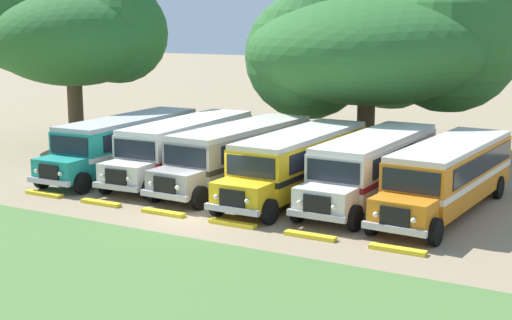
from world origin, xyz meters
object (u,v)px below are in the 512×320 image
object	(u,v)px
parked_bus_slot_1	(186,145)
parked_bus_slot_2	(240,152)
parked_bus_slot_0	(126,142)
parked_bus_slot_4	(374,164)
secondary_tree	(79,31)
broad_shade_tree	(379,50)
parked_bus_slot_3	(299,160)
parked_bus_slot_5	(449,173)

from	to	relation	value
parked_bus_slot_1	parked_bus_slot_2	size ratio (longest dim) A/B	1.00
parked_bus_slot_0	parked_bus_slot_4	xyz separation A→B (m)	(13.23, 0.60, 0.00)
parked_bus_slot_1	parked_bus_slot_4	xyz separation A→B (m)	(9.97, -0.04, 0.00)
parked_bus_slot_1	secondary_tree	distance (m)	13.20
secondary_tree	broad_shade_tree	bearing A→B (deg)	16.49
parked_bus_slot_4	secondary_tree	size ratio (longest dim) A/B	0.92
parked_bus_slot_1	secondary_tree	size ratio (longest dim) A/B	0.92
parked_bus_slot_2	broad_shade_tree	bearing A→B (deg)	164.93
parked_bus_slot_3	broad_shade_tree	xyz separation A→B (m)	(-0.24, 10.70, 4.49)
parked_bus_slot_0	parked_bus_slot_1	world-z (taller)	same
parked_bus_slot_2	broad_shade_tree	world-z (taller)	broad_shade_tree
parked_bus_slot_1	secondary_tree	world-z (taller)	secondary_tree
parked_bus_slot_4	broad_shade_tree	xyz separation A→B (m)	(-3.49, 9.94, 4.49)
parked_bus_slot_2	parked_bus_slot_1	bearing A→B (deg)	-91.82
parked_bus_slot_2	parked_bus_slot_3	size ratio (longest dim) A/B	1.00
parked_bus_slot_4	secondary_tree	distance (m)	22.24
parked_bus_slot_4	parked_bus_slot_5	xyz separation A→B (m)	(3.35, -0.27, 0.00)
parked_bus_slot_3	secondary_tree	size ratio (longest dim) A/B	0.92
broad_shade_tree	secondary_tree	distance (m)	18.31
parked_bus_slot_1	parked_bus_slot_2	xyz separation A→B (m)	(3.28, -0.24, 0.00)
parked_bus_slot_3	parked_bus_slot_4	size ratio (longest dim) A/B	1.00
parked_bus_slot_0	broad_shade_tree	distance (m)	15.04
parked_bus_slot_0	secondary_tree	distance (m)	10.92
parked_bus_slot_0	parked_bus_slot_4	size ratio (longest dim) A/B	1.00
parked_bus_slot_0	parked_bus_slot_5	world-z (taller)	same
parked_bus_slot_3	secondary_tree	world-z (taller)	secondary_tree
parked_bus_slot_1	secondary_tree	xyz separation A→B (m)	(-11.06, 4.71, 5.46)
parked_bus_slot_1	broad_shade_tree	xyz separation A→B (m)	(6.47, 9.90, 4.49)
parked_bus_slot_4	parked_bus_slot_5	world-z (taller)	same
parked_bus_slot_2	parked_bus_slot_4	size ratio (longest dim) A/B	1.00
parked_bus_slot_4	parked_bus_slot_2	bearing A→B (deg)	-87.30
parked_bus_slot_5	broad_shade_tree	xyz separation A→B (m)	(-6.85, 10.21, 4.49)
parked_bus_slot_0	parked_bus_slot_5	distance (m)	16.59
parked_bus_slot_0	broad_shade_tree	world-z (taller)	broad_shade_tree
parked_bus_slot_1	broad_shade_tree	world-z (taller)	broad_shade_tree
parked_bus_slot_0	parked_bus_slot_3	distance (m)	9.98
parked_bus_slot_1	parked_bus_slot_4	size ratio (longest dim) A/B	1.00
broad_shade_tree	secondary_tree	xyz separation A→B (m)	(-17.53, -5.19, 0.97)
parked_bus_slot_2	parked_bus_slot_3	world-z (taller)	same
parked_bus_slot_0	parked_bus_slot_4	world-z (taller)	same
parked_bus_slot_4	secondary_tree	bearing A→B (deg)	-101.73
parked_bus_slot_2	parked_bus_slot_4	world-z (taller)	same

